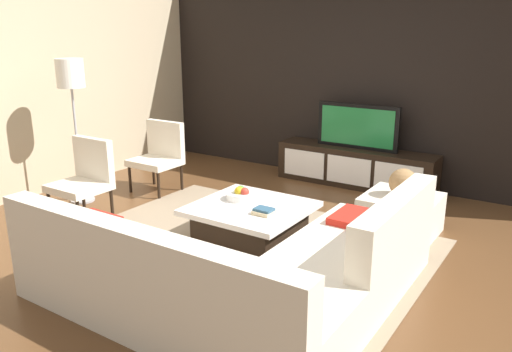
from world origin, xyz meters
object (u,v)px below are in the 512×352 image
Objects in this scene: media_console at (355,167)px; fruit_bowl at (241,195)px; book_stack at (264,211)px; television at (357,126)px; floor_lamp at (71,83)px; sectional_couch at (244,274)px; coffee_table at (251,223)px; accent_chair_far at (160,152)px; ottoman at (400,215)px; accent_chair_near at (86,175)px; decorative_ball at (403,183)px.

fruit_bowl reaches higher than media_console.
book_stack is (0.40, -0.22, -0.02)m from fruit_bowl.
floor_lamp is at bearing -136.14° from television.
sectional_couch is at bearing -81.06° from media_console.
television is 3.39m from sectional_couch.
television is 3.48m from floor_lamp.
book_stack is (-0.39, 0.88, 0.13)m from sectional_couch.
floor_lamp is (-2.37, -0.08, 1.19)m from coffee_table.
television is at bearing 33.54° from accent_chair_far.
ottoman is (3.49, 1.09, -1.20)m from floor_lamp.
sectional_couch is 2.53m from accent_chair_near.
ottoman is 0.80× the size of accent_chair_far.
coffee_table is 3.75× the size of decorative_ball.
television is 1.66m from decorative_ball.
decorative_ball is at bearing 17.29° from floor_lamp.
book_stack is at bearing -28.99° from fruit_bowl.
accent_chair_far is at bearing -175.58° from ottoman.
coffee_table is at bearing -26.04° from accent_chair_far.
accent_chair_near is 1.11m from floor_lamp.
fruit_bowl is at bearing 151.01° from book_stack.
television is at bearing 128.44° from ottoman.
television reaches higher than ottoman.
television reaches higher than decorative_ball.
sectional_couch is at bearing -58.44° from coffee_table.
media_console is 2.30m from coffee_table.
television reaches higher than fruit_bowl.
accent_chair_near is 1.19m from accent_chair_far.
book_stack is (-0.89, -1.13, 0.21)m from ottoman.
accent_chair_far is (0.47, 0.85, -0.90)m from floor_lamp.
decorative_ball is (3.02, 0.23, 0.05)m from accent_chair_far.
ottoman is 1.60m from fruit_bowl.
media_console reaches higher than coffee_table.
floor_lamp is at bearing -175.40° from fruit_bowl.
media_console is 3.34m from accent_chair_near.
coffee_table is at bearing -92.49° from television.
television is 3.34m from accent_chair_near.
television is at bearing 43.86° from floor_lamp.
media_console is at bearing 63.26° from accent_chair_near.
media_console is 2.39× the size of accent_chair_far.
floor_lamp is 2.78m from book_stack.
accent_chair_near is (-1.93, -2.71, -0.29)m from television.
media_console is 2.52m from accent_chair_far.
media_console is 1.64m from ottoman.
accent_chair_far is (-2.00, -1.52, -0.29)m from television.
book_stack reaches higher than coffee_table.
decorative_ball is (0.00, 0.00, 0.34)m from ottoman.
sectional_couch is 2.89× the size of accent_chair_near.
sectional_couch is 2.89× the size of accent_chair_far.
ottoman is at bearing 0.00° from decorative_ball.
accent_chair_far is 5.03× the size of book_stack.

